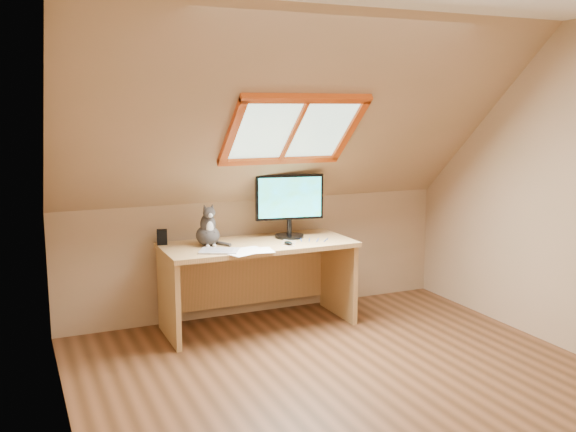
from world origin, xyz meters
TOP-DOWN VIEW (x-y plane):
  - ground at (0.00, 0.00)m, footprint 3.50×3.50m
  - room_shell at (0.00, -0.09)m, footprint 3.52×3.52m
  - desk at (-0.16, 1.45)m, footprint 1.55×0.68m
  - monitor at (0.16, 1.46)m, footprint 0.58×0.24m
  - cat at (-0.56, 1.44)m, footprint 0.19×0.23m
  - desk_speaker at (-0.88, 1.63)m, footprint 0.10×0.10m
  - graphics_tablet at (-0.55, 1.19)m, footprint 0.35×0.31m
  - mouse at (0.03, 1.20)m, footprint 0.06×0.10m
  - papers at (-0.32, 1.12)m, footprint 0.35×0.30m
  - cables at (0.20, 1.26)m, footprint 0.51×0.26m

SIDE VIEW (x-z plane):
  - ground at x=0.00m, z-range 0.00..0.00m
  - desk at x=-0.16m, z-range 0.13..0.84m
  - papers at x=-0.32m, z-range 0.71..0.71m
  - cables at x=0.20m, z-range 0.71..0.71m
  - graphics_tablet at x=-0.55m, z-range 0.71..0.72m
  - mouse at x=0.03m, z-range 0.71..0.73m
  - desk_speaker at x=-0.88m, z-range 0.71..0.82m
  - cat at x=-0.56m, z-range 0.66..1.00m
  - monitor at x=0.16m, z-range 0.75..1.28m
  - room_shell at x=0.00m, z-range 0.23..2.64m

